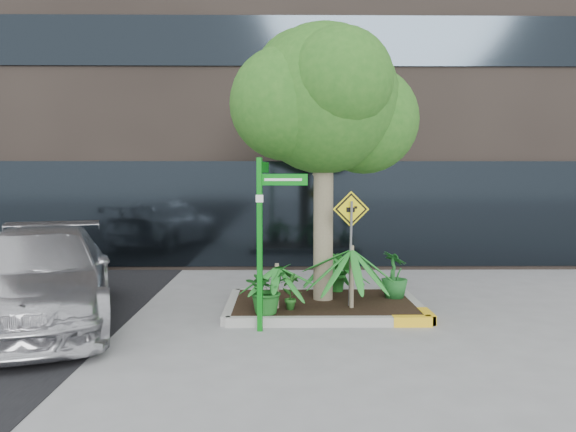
{
  "coord_description": "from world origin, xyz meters",
  "views": [
    {
      "loc": [
        -0.53,
        -9.34,
        2.32
      ],
      "look_at": [
        -0.42,
        0.2,
        1.65
      ],
      "focal_mm": 35.0,
      "sensor_mm": 36.0,
      "label": 1
    }
  ],
  "objects_px": {
    "tree": "(324,99)",
    "cattle_sign": "(351,229)",
    "street_sign_post": "(264,224)",
    "parked_car": "(41,276)"
  },
  "relations": [
    {
      "from": "tree",
      "to": "parked_car",
      "type": "height_order",
      "value": "tree"
    },
    {
      "from": "tree",
      "to": "cattle_sign",
      "type": "xyz_separation_m",
      "value": [
        0.41,
        -0.68,
        -2.2
      ]
    },
    {
      "from": "tree",
      "to": "parked_car",
      "type": "xyz_separation_m",
      "value": [
        -4.55,
        -1.01,
        -2.91
      ]
    },
    {
      "from": "tree",
      "to": "cattle_sign",
      "type": "height_order",
      "value": "tree"
    },
    {
      "from": "street_sign_post",
      "to": "cattle_sign",
      "type": "bearing_deg",
      "value": 39.01
    },
    {
      "from": "tree",
      "to": "cattle_sign",
      "type": "bearing_deg",
      "value": -59.03
    },
    {
      "from": "street_sign_post",
      "to": "tree",
      "type": "bearing_deg",
      "value": 65.09
    },
    {
      "from": "cattle_sign",
      "to": "tree",
      "type": "bearing_deg",
      "value": 121.16
    },
    {
      "from": "parked_car",
      "to": "street_sign_post",
      "type": "xyz_separation_m",
      "value": [
        3.55,
        -0.48,
        0.86
      ]
    },
    {
      "from": "parked_car",
      "to": "cattle_sign",
      "type": "distance_m",
      "value": 5.02
    }
  ]
}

